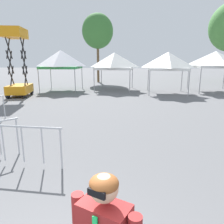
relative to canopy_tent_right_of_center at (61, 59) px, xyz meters
name	(u,v)px	position (x,y,z in m)	size (l,w,h in m)	color
canopy_tent_right_of_center	(61,59)	(0.00, 0.00, 0.00)	(3.35, 3.35, 3.44)	#9E9EA3
canopy_tent_far_left	(114,61)	(4.51, 1.03, -0.14)	(3.26, 3.26, 3.25)	#9E9EA3
canopy_tent_behind_right	(168,61)	(8.90, -0.62, -0.13)	(2.98, 2.98, 3.22)	#9E9EA3
canopy_tent_center	(215,59)	(12.96, 1.11, 0.00)	(3.66, 3.66, 3.34)	#9E9EA3
scissor_lift	(19,77)	(-2.01, -3.44, -1.27)	(1.88, 2.56, 4.79)	black
tree_behind_tents_right	(98,31)	(1.77, 7.66, 3.17)	(3.58, 3.58, 7.83)	brown
crowd_barrier_by_lift	(22,138)	(3.90, -13.63, -1.91)	(2.10, 0.09, 1.08)	#B7BABF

